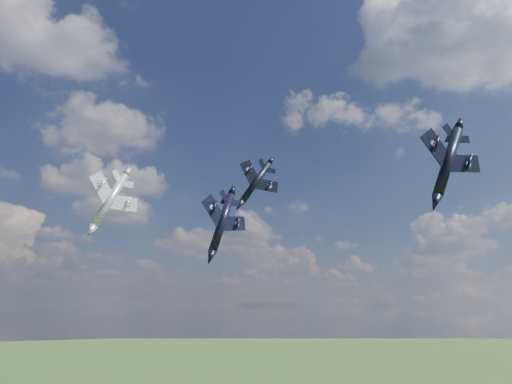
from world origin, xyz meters
name	(u,v)px	position (x,y,z in m)	size (l,w,h in m)	color
jet_lead_navy	(222,222)	(2.74, 19.60, 77.71)	(10.95, 15.27, 3.16)	black
jet_right_navy	(448,162)	(29.07, -6.62, 85.03)	(11.87, 16.54, 3.42)	black
jet_high_navy	(256,182)	(13.64, 28.76, 88.08)	(9.99, 13.92, 2.88)	black
jet_left_silver	(110,200)	(-16.15, 20.63, 80.10)	(9.99, 13.92, 2.88)	#ADB1B8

